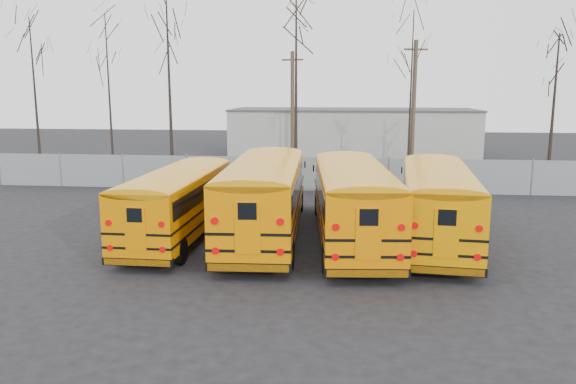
# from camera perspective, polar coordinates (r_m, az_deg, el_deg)

# --- Properties ---
(ground) EXTENTS (120.00, 120.00, 0.00)m
(ground) POSITION_cam_1_polar(r_m,az_deg,el_deg) (21.48, 1.53, -5.64)
(ground) COLOR black
(ground) RESTS_ON ground
(fence) EXTENTS (40.00, 0.04, 2.00)m
(fence) POSITION_cam_1_polar(r_m,az_deg,el_deg) (32.98, 3.23, 1.81)
(fence) COLOR gray
(fence) RESTS_ON ground
(distant_building) EXTENTS (22.00, 8.00, 4.00)m
(distant_building) POSITION_cam_1_polar(r_m,az_deg,el_deg) (52.72, 6.57, 6.09)
(distant_building) COLOR #A1A19D
(distant_building) RESTS_ON ground
(bus_a) EXTENTS (2.47, 10.29, 2.87)m
(bus_a) POSITION_cam_1_polar(r_m,az_deg,el_deg) (22.77, -11.02, -0.55)
(bus_a) COLOR black
(bus_a) RESTS_ON ground
(bus_b) EXTENTS (3.25, 11.87, 3.29)m
(bus_b) POSITION_cam_1_polar(r_m,az_deg,el_deg) (22.27, -2.38, 0.04)
(bus_b) COLOR black
(bus_b) RESTS_ON ground
(bus_c) EXTENTS (3.59, 11.53, 3.18)m
(bus_c) POSITION_cam_1_polar(r_m,az_deg,el_deg) (21.76, 6.59, -0.45)
(bus_c) COLOR black
(bus_c) RESTS_ON ground
(bus_d) EXTENTS (3.49, 11.14, 3.07)m
(bus_d) POSITION_cam_1_polar(r_m,az_deg,el_deg) (22.41, 14.90, -0.59)
(bus_d) COLOR black
(bus_d) RESTS_ON ground
(utility_pole_left) EXTENTS (1.48, 0.45, 8.40)m
(utility_pole_left) POSITION_cam_1_polar(r_m,az_deg,el_deg) (38.28, 0.45, 8.01)
(utility_pole_left) COLOR #4B3A2A
(utility_pole_left) RESTS_ON ground
(utility_pole_right) EXTENTS (1.60, 0.49, 9.07)m
(utility_pole_right) POSITION_cam_1_polar(r_m,az_deg,el_deg) (38.50, 12.63, 8.29)
(utility_pole_right) COLOR #4D3C2B
(utility_pole_right) RESTS_ON ground
(tree_0) EXTENTS (0.26, 0.26, 10.43)m
(tree_0) POSITION_cam_1_polar(r_m,az_deg,el_deg) (40.70, -24.27, 8.51)
(tree_0) COLOR black
(tree_0) RESTS_ON ground
(tree_1) EXTENTS (0.26, 0.26, 10.66)m
(tree_1) POSITION_cam_1_polar(r_m,az_deg,el_deg) (39.36, -17.68, 9.07)
(tree_1) COLOR black
(tree_1) RESTS_ON ground
(tree_2) EXTENTS (0.26, 0.26, 12.32)m
(tree_2) POSITION_cam_1_polar(r_m,az_deg,el_deg) (39.66, -11.96, 10.53)
(tree_2) COLOR black
(tree_2) RESTS_ON ground
(tree_3) EXTENTS (0.26, 0.26, 12.04)m
(tree_3) POSITION_cam_1_polar(r_m,az_deg,el_deg) (36.74, 0.82, 10.56)
(tree_3) COLOR black
(tree_3) RESTS_ON ground
(tree_4) EXTENTS (0.26, 0.26, 10.91)m
(tree_4) POSITION_cam_1_polar(r_m,az_deg,el_deg) (38.14, 12.35, 9.47)
(tree_4) COLOR black
(tree_4) RESTS_ON ground
(tree_5) EXTENTS (0.26, 0.26, 9.13)m
(tree_5) POSITION_cam_1_polar(r_m,az_deg,el_deg) (37.06, 25.32, 7.32)
(tree_5) COLOR black
(tree_5) RESTS_ON ground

